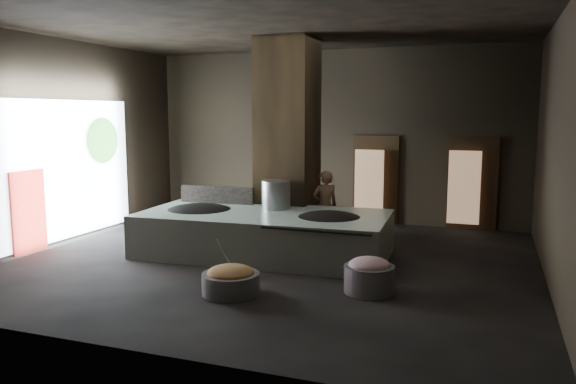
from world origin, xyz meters
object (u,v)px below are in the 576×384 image
at_px(hearth_platform, 264,234).
at_px(veg_basin, 231,283).
at_px(wok_right, 329,222).
at_px(cook, 325,206).
at_px(wok_left, 199,214).
at_px(stock_pot, 276,196).
at_px(meat_basin, 369,279).

distance_m(hearth_platform, veg_basin, 2.57).
height_order(wok_right, cook, cook).
xyz_separation_m(wok_left, veg_basin, (1.91, -2.46, -0.58)).
xyz_separation_m(stock_pot, cook, (0.77, 1.01, -0.33)).
bearing_deg(veg_basin, hearth_platform, 100.48).
xyz_separation_m(wok_left, wok_right, (2.80, 0.10, 0.00)).
height_order(cook, meat_basin, cook).
height_order(hearth_platform, stock_pot, stock_pot).
relative_size(wok_left, stock_pot, 2.42).
distance_m(hearth_platform, wok_left, 1.49).
bearing_deg(wok_left, meat_basin, -22.36).
distance_m(veg_basin, meat_basin, 2.22).
distance_m(stock_pot, meat_basin, 3.45).
height_order(hearth_platform, veg_basin, hearth_platform).
xyz_separation_m(wok_left, meat_basin, (3.97, -1.63, -0.53)).
xyz_separation_m(hearth_platform, wok_left, (-1.45, -0.05, 0.32)).
bearing_deg(cook, meat_basin, 85.37).
xyz_separation_m(wok_right, stock_pot, (-1.30, 0.50, 0.38)).
bearing_deg(meat_basin, stock_pot, 137.87).
xyz_separation_m(stock_pot, meat_basin, (2.47, -2.23, -0.91)).
distance_m(wok_left, wok_right, 2.80).
bearing_deg(hearth_platform, wok_right, -1.10).
relative_size(wok_right, stock_pot, 2.25).
relative_size(hearth_platform, cook, 3.11).
relative_size(wok_left, wok_right, 1.07).
bearing_deg(veg_basin, wok_right, 70.94).
xyz_separation_m(stock_pot, veg_basin, (0.41, -3.06, -0.96)).
bearing_deg(veg_basin, stock_pot, 97.71).
height_order(wok_left, stock_pot, stock_pot).
xyz_separation_m(hearth_platform, cook, (0.82, 1.56, 0.37)).
bearing_deg(meat_basin, veg_basin, -158.02).
relative_size(wok_right, cook, 0.91).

